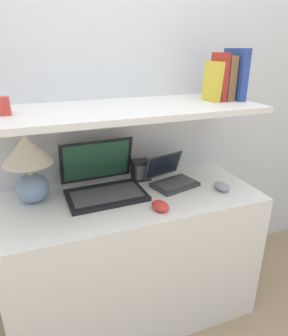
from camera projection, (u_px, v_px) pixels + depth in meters
wall_back at (112, 98)px, 1.66m from camera, size 6.00×0.05×2.40m
desk at (134, 256)px, 1.67m from camera, size 1.29×0.57×0.76m
back_riser at (118, 199)px, 1.85m from camera, size 1.29×0.04×1.17m
shelf at (127, 110)px, 1.43m from camera, size 1.29×0.51×0.03m
table_lamp at (28, 162)px, 1.40m from camera, size 0.23×0.23×0.34m
laptop_large at (103, 183)px, 1.54m from camera, size 0.40×0.34×0.26m
laptop_small at (171, 178)px, 1.65m from camera, size 0.28×0.26×0.16m
computer_mouse at (160, 206)px, 1.39m from camera, size 0.09×0.11×0.04m
second_mouse at (222, 187)px, 1.58m from camera, size 0.08×0.11×0.04m
router_box at (141, 170)px, 1.70m from camera, size 0.10×0.08×0.11m
book_blue at (235, 75)px, 1.57m from camera, size 0.04×0.18×0.26m
book_brown at (226, 78)px, 1.56m from camera, size 0.04×0.13×0.22m
book_red at (219, 77)px, 1.54m from camera, size 0.03×0.12×0.24m
book_yellow at (213, 82)px, 1.54m from camera, size 0.04×0.13×0.20m
shelf_gadget at (2, 106)px, 1.23m from camera, size 0.06×0.05×0.07m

